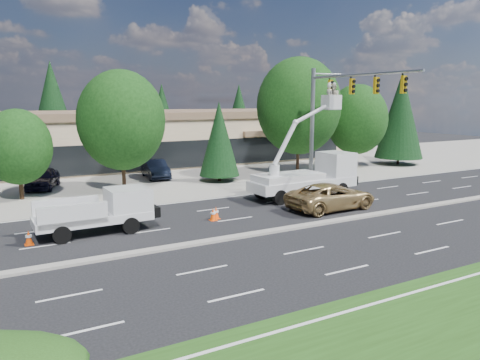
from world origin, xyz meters
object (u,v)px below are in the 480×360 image
signal_mast (332,108)px  minivan (331,196)px  bucket_truck (311,172)px  utility_pickup (102,215)px

signal_mast → minivan: bearing=-128.8°
minivan → bucket_truck: bearing=-21.4°
signal_mast → minivan: 7.86m
bucket_truck → signal_mast: bearing=18.1°
signal_mast → bucket_truck: (-2.32, -0.83, -4.36)m
signal_mast → minivan: (-3.67, -4.56, -5.25)m
utility_pickup → bucket_truck: bearing=7.0°
utility_pickup → minivan: (13.50, -1.72, -0.08)m
bucket_truck → utility_pickup: bearing=-173.8°
utility_pickup → signal_mast: bearing=8.6°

